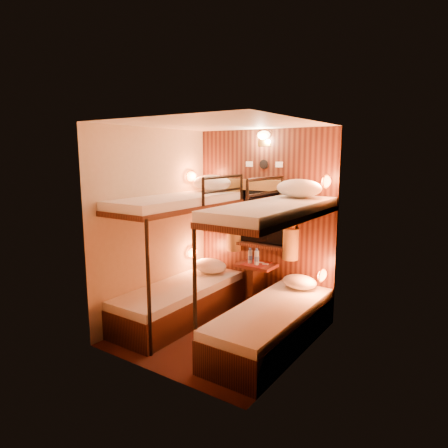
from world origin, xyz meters
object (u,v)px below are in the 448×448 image
Objects in this scene: bunk_right at (272,297)px; table at (256,281)px; bunk_left at (180,277)px; bottle_left at (250,257)px; bottle_right at (257,258)px.

bunk_right is 2.90× the size of table.
bottle_left is at bearing 53.06° from bunk_left.
bunk_left is at bearing -129.67° from table.
bunk_left and bunk_right have the same top height.
bunk_right is 9.16× the size of bottle_left.
bunk_left is at bearing -126.94° from bottle_left.
bunk_left reaches higher than bottle_right.
bottle_left is 0.93× the size of bottle_right.
table is (-0.65, 0.78, -0.14)m from bunk_right.
bottle_right reaches higher than bottle_left.
bottle_right is at bearing 47.16° from bunk_left.
table is 3.16× the size of bottle_left.
bottle_right reaches higher than table.
bottle_right is (-0.62, 0.73, 0.19)m from bunk_right.
table is at bearing 129.67° from bunk_right.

